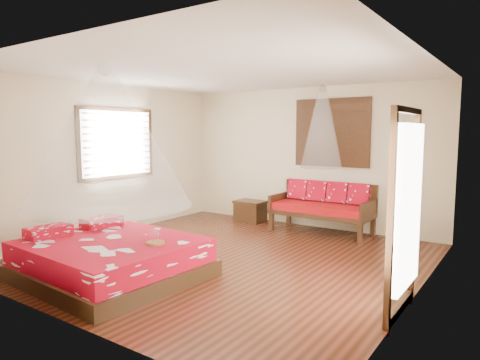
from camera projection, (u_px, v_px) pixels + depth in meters
name	position (u px, v px, depth m)	size (l,w,h in m)	color
room	(226.00, 166.00, 6.42)	(5.54, 5.54, 2.84)	black
bed	(111.00, 258.00, 5.65)	(2.27, 2.08, 0.64)	black
daybed	(323.00, 205.00, 8.17)	(1.88, 0.84, 0.97)	black
storage_chest	(250.00, 211.00, 9.22)	(0.65, 0.48, 0.44)	black
shutter_panel	(332.00, 133.00, 8.28)	(1.52, 0.06, 1.32)	black
window_left	(117.00, 143.00, 8.08)	(0.10, 1.74, 1.34)	black
glazed_door	(403.00, 214.00, 4.43)	(0.08, 1.02, 2.16)	black
wine_tray	(155.00, 240.00, 5.40)	(0.24, 0.24, 0.19)	brown
mosquito_net_main	(107.00, 137.00, 5.46)	(2.13, 2.13, 1.80)	white
mosquito_net_daybed	(322.00, 127.00, 7.89)	(0.77, 0.77, 1.50)	white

